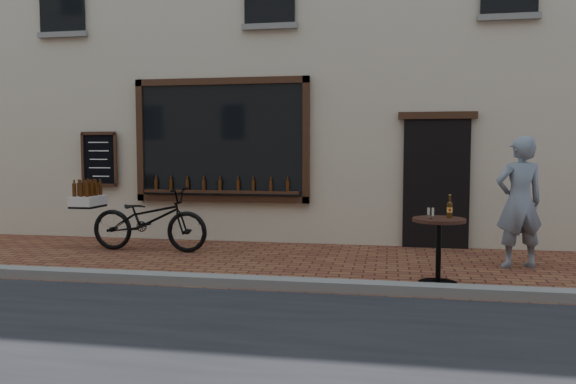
# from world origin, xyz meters

# --- Properties ---
(ground) EXTENTS (90.00, 90.00, 0.00)m
(ground) POSITION_xyz_m (0.00, 0.00, 0.00)
(ground) COLOR brown
(ground) RESTS_ON ground
(kerb) EXTENTS (90.00, 0.25, 0.12)m
(kerb) POSITION_xyz_m (0.00, 0.20, 0.06)
(kerb) COLOR slate
(kerb) RESTS_ON ground
(shop_building) EXTENTS (28.00, 6.20, 10.00)m
(shop_building) POSITION_xyz_m (0.00, 6.50, 5.00)
(shop_building) COLOR #C0AE97
(shop_building) RESTS_ON ground
(cargo_bicycle) EXTENTS (2.31, 0.72, 1.13)m
(cargo_bicycle) POSITION_xyz_m (-2.84, 2.29, 0.54)
(cargo_bicycle) COLOR black
(cargo_bicycle) RESTS_ON ground
(bistro_table) EXTENTS (0.65, 0.65, 1.12)m
(bistro_table) POSITION_xyz_m (1.73, 0.73, 0.60)
(bistro_table) COLOR black
(bistro_table) RESTS_ON ground
(pedestrian) EXTENTS (0.78, 0.61, 1.88)m
(pedestrian) POSITION_xyz_m (2.94, 1.99, 0.94)
(pedestrian) COLOR slate
(pedestrian) RESTS_ON ground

